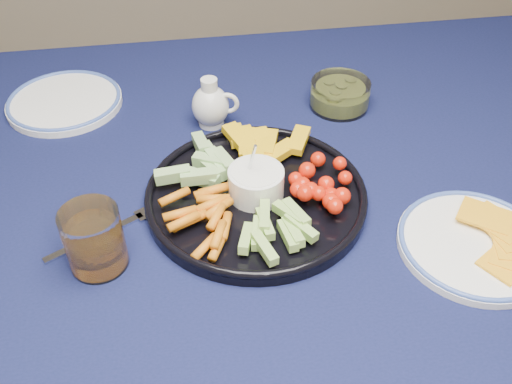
{
  "coord_description": "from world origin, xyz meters",
  "views": [
    {
      "loc": [
        -0.09,
        -0.69,
        1.35
      ],
      "look_at": [
        0.01,
        -0.04,
        0.77
      ],
      "focal_mm": 40.0,
      "sensor_mm": 36.0,
      "label": 1
    }
  ],
  "objects": [
    {
      "name": "creamer_pitcher",
      "position": [
        -0.03,
        0.18,
        0.79
      ],
      "size": [
        0.09,
        0.07,
        0.09
      ],
      "color": "white",
      "rests_on": "dining_table"
    },
    {
      "name": "cheese_plate",
      "position": [
        0.31,
        -0.19,
        0.76
      ],
      "size": [
        0.22,
        0.22,
        0.03
      ],
      "color": "white",
      "rests_on": "dining_table"
    },
    {
      "name": "juice_tumbler",
      "position": [
        -0.22,
        -0.13,
        0.79
      ],
      "size": [
        0.08,
        0.08,
        0.1
      ],
      "color": "white",
      "rests_on": "dining_table"
    },
    {
      "name": "fork_right",
      "position": [
        0.3,
        -0.21,
        0.75
      ],
      "size": [
        0.16,
        0.05,
        0.0
      ],
      "color": "silver",
      "rests_on": "dining_table"
    },
    {
      "name": "pickle_bowl",
      "position": [
        0.22,
        0.2,
        0.77
      ],
      "size": [
        0.11,
        0.11,
        0.05
      ],
      "color": "white",
      "rests_on": "dining_table"
    },
    {
      "name": "crudite_platter",
      "position": [
        0.01,
        -0.04,
        0.77
      ],
      "size": [
        0.35,
        0.35,
        0.11
      ],
      "color": "black",
      "rests_on": "dining_table"
    },
    {
      "name": "side_plate_extra",
      "position": [
        -0.31,
        0.29,
        0.76
      ],
      "size": [
        0.22,
        0.22,
        0.02
      ],
      "color": "white",
      "rests_on": "dining_table"
    },
    {
      "name": "dining_table",
      "position": [
        0.0,
        0.0,
        0.66
      ],
      "size": [
        1.67,
        1.07,
        0.75
      ],
      "color": "#532F1B",
      "rests_on": "ground"
    },
    {
      "name": "fork_left",
      "position": [
        -0.2,
        -0.07,
        0.75
      ],
      "size": [
        0.17,
        0.1,
        0.0
      ],
      "color": "silver",
      "rests_on": "dining_table"
    }
  ]
}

